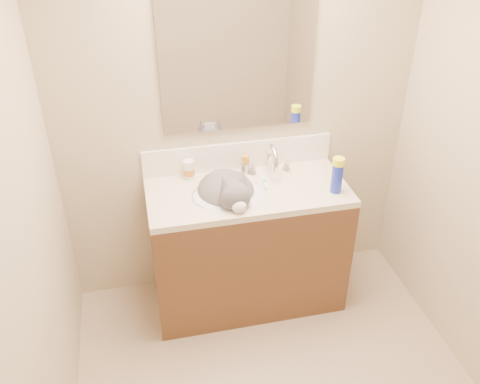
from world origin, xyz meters
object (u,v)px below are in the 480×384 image
pill_bottle (189,170)px  amber_bottle (245,163)px  cat (228,194)px  faucet (271,162)px  spray_can (337,178)px  silver_jar (245,168)px  vanity_cabinet (247,249)px  basin (229,204)px

pill_bottle → amber_bottle: 0.36m
cat → amber_bottle: size_ratio=4.58×
faucet → cat: 0.35m
faucet → pill_bottle: bearing=172.3°
amber_bottle → spray_can: 0.58m
faucet → silver_jar: 0.17m
vanity_cabinet → basin: 0.40m
amber_bottle → silver_jar: bearing=-111.9°
pill_bottle → silver_jar: size_ratio=1.86×
faucet → pill_bottle: 0.51m
pill_bottle → silver_jar: pill_bottle is taller
vanity_cabinet → silver_jar: size_ratio=18.30×
amber_bottle → spray_can: bearing=-37.2°
faucet → amber_bottle: (-0.15, 0.08, -0.03)m
pill_bottle → spray_can: spray_can is taller
faucet → spray_can: faucet is taller
basin → silver_jar: silver_jar is taller
vanity_cabinet → pill_bottle: 0.64m
basin → spray_can: size_ratio=2.52×
basin → faucet: size_ratio=1.61×
cat → basin: bearing=-84.2°
silver_jar → amber_bottle: 0.03m
silver_jar → spray_can: (0.47, -0.33, 0.06)m
vanity_cabinet → pill_bottle: size_ratio=9.86×
vanity_cabinet → basin: basin is taller
silver_jar → amber_bottle: amber_bottle is taller
basin → silver_jar: size_ratio=6.86×
pill_bottle → spray_can: bearing=-22.6°
vanity_cabinet → cat: size_ratio=2.39×
cat → silver_jar: cat is taller
vanity_cabinet → cat: bearing=-175.6°
basin → silver_jar: (0.15, 0.22, 0.10)m
basin → spray_can: (0.62, -0.11, 0.16)m
faucet → basin: bearing=-150.9°
vanity_cabinet → amber_bottle: bearing=80.8°
vanity_cabinet → faucet: (0.18, 0.14, 0.54)m
cat → pill_bottle: (-0.20, 0.21, 0.07)m
faucet → silver_jar: bearing=159.6°
vanity_cabinet → silver_jar: bearing=82.2°
spray_can → cat: bearing=168.5°
amber_bottle → vanity_cabinet: bearing=-99.2°
faucet → pill_bottle: size_ratio=2.30×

